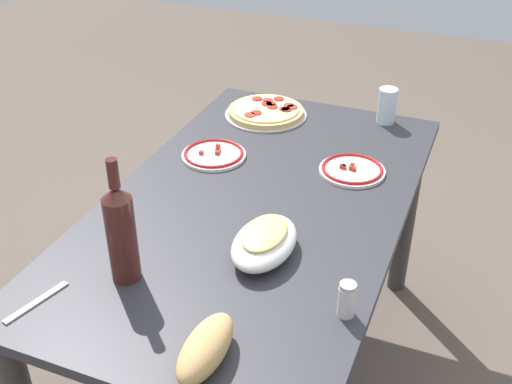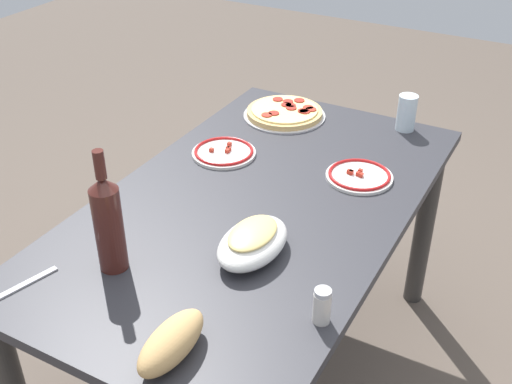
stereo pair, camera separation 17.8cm
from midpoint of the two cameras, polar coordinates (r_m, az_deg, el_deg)
ground_plane at (r=2.28m, az=2.34°, el=-16.34°), size 8.00×8.00×0.00m
dining_table at (r=1.87m, az=2.74°, el=-3.87°), size 1.44×0.82×0.72m
pepperoni_pizza at (r=2.29m, az=4.84°, el=7.07°), size 0.29×0.29×0.03m
baked_pasta_dish at (r=1.58m, az=2.96°, el=-4.52°), size 0.24×0.15×0.08m
wine_bottle at (r=1.50m, az=-9.86°, el=-2.80°), size 0.07×0.07×0.32m
water_glass at (r=2.25m, az=15.63°, el=6.82°), size 0.07×0.07×0.12m
side_plate_near at (r=1.94m, az=11.87°, el=1.37°), size 0.20×0.20×0.02m
side_plate_far at (r=2.03m, az=-0.39°, el=3.53°), size 0.21×0.21×0.02m
bread_loaf at (r=1.32m, az=-3.68°, el=-13.48°), size 0.20×0.08×0.08m
spice_shaker at (r=1.41m, az=9.64°, el=-10.19°), size 0.04×0.04×0.09m
fork_right at (r=1.57m, az=-17.06°, el=-8.06°), size 0.17×0.06×0.00m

